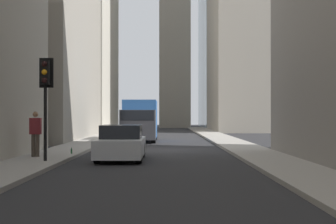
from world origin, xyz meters
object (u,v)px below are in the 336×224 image
traffic_light_foreground (45,85)px  discarded_bottle (71,151)px  delivery_truck (140,120)px  pedestrian (35,132)px  sedan_silver (121,144)px

traffic_light_foreground → discarded_bottle: bearing=-5.4°
delivery_truck → discarded_bottle: (-12.75, 2.30, -1.21)m
traffic_light_foreground → pedestrian: (1.86, 0.85, -1.78)m
traffic_light_foreground → discarded_bottle: traffic_light_foreground is taller
traffic_light_foreground → sedan_silver: bearing=-54.6°
delivery_truck → pedestrian: (-14.28, 3.46, -0.32)m
sedan_silver → traffic_light_foreground: size_ratio=1.14×
sedan_silver → traffic_light_foreground: 3.92m
delivery_truck → traffic_light_foreground: bearing=170.8°
discarded_bottle → traffic_light_foreground: bearing=174.6°
pedestrian → discarded_bottle: (1.53, -1.16, -0.89)m
traffic_light_foreground → discarded_bottle: size_ratio=14.03×
pedestrian → discarded_bottle: bearing=-37.3°
delivery_truck → pedestrian: size_ratio=3.55×
delivery_truck → traffic_light_foreground: traffic_light_foreground is taller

